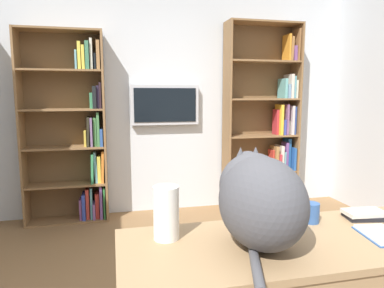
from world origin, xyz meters
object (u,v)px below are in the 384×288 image
bookshelf_left (268,121)px  coffee_mug (311,213)px  wall_mounted_tv (165,105)px  paper_towel_roll (166,213)px  desk_book_stack (364,215)px  cat (259,197)px  desk (297,268)px  bookshelf_right (75,131)px

bookshelf_left → coffee_mug: bearing=69.3°
wall_mounted_tv → coffee_mug: (-0.33, 2.49, -0.45)m
paper_towel_roll → desk_book_stack: (-1.00, -0.02, -0.09)m
coffee_mug → cat: bearing=26.1°
bookshelf_left → wall_mounted_tv: (1.24, -0.08, 0.20)m
cat → coffee_mug: size_ratio=5.87×
wall_mounted_tv → desk: 2.75m
coffee_mug → bookshelf_right: bearing=-61.4°
bookshelf_right → cat: bearing=110.5°
bookshelf_right → wall_mounted_tv: bearing=-175.1°
paper_towel_roll → coffee_mug: size_ratio=2.40×
cat → coffee_mug: bearing=-153.9°
desk → coffee_mug: bearing=-132.4°
bookshelf_right → desk_book_stack: size_ratio=9.94×
cat → desk_book_stack: (-0.64, -0.15, -0.18)m
paper_towel_roll → bookshelf_left: bearing=-123.6°
wall_mounted_tv → desk_book_stack: size_ratio=3.81×
paper_towel_roll → desk_book_stack: paper_towel_roll is taller
bookshelf_left → wall_mounted_tv: size_ratio=2.82×
bookshelf_left → bookshelf_right: bookshelf_left is taller
paper_towel_roll → coffee_mug: bearing=-177.3°
bookshelf_left → cat: bookshelf_left is taller
desk → paper_towel_roll: paper_towel_roll is taller
bookshelf_right → coffee_mug: size_ratio=21.01×
wall_mounted_tv → desk: size_ratio=0.51×
wall_mounted_tv → paper_towel_roll: bearing=81.4°
paper_towel_roll → bookshelf_right: bearing=-76.2°
desk → wall_mounted_tv: bearing=-86.6°
cat → paper_towel_roll: cat is taller
cat → desk_book_stack: 0.68m
wall_mounted_tv → desk_book_stack: (-0.62, 2.51, -0.47)m
paper_towel_roll → coffee_mug: 0.72m
bookshelf_right → coffee_mug: bookshelf_right is taller
bookshelf_left → desk_book_stack: size_ratio=10.76×
bookshelf_right → desk: (-1.14, 2.60, -0.35)m
wall_mounted_tv → desk_book_stack: bearing=103.9°
bookshelf_right → paper_towel_roll: 2.51m
bookshelf_left → bookshelf_right: bearing=0.1°
wall_mounted_tv → coffee_mug: 2.55m
wall_mounted_tv → coffee_mug: bearing=97.6°
wall_mounted_tv → desk_book_stack: wall_mounted_tv is taller
cat → desk: bearing=173.9°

